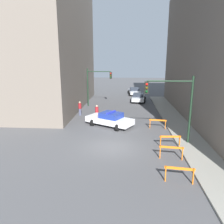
{
  "coord_description": "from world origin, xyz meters",
  "views": [
    {
      "loc": [
        1.03,
        -15.52,
        6.6
      ],
      "look_at": [
        -0.48,
        6.27,
        1.17
      ],
      "focal_mm": 35.0,
      "sensor_mm": 36.0,
      "label": 1
    }
  ],
  "objects_px": {
    "pedestrian_corner": "(80,108)",
    "parked_car_near": "(138,97)",
    "barrier_front": "(179,172)",
    "pedestrian_crossing": "(97,112)",
    "traffic_light_near": "(176,100)",
    "parked_car_mid": "(134,91)",
    "barrier_back": "(170,139)",
    "traffic_light_far": "(96,82)",
    "barrier_mid": "(171,150)",
    "barrier_corner": "(158,122)",
    "police_car": "(110,119)"
  },
  "relations": [
    {
      "from": "traffic_light_far",
      "to": "pedestrian_crossing",
      "type": "relative_size",
      "value": 3.13
    },
    {
      "from": "pedestrian_crossing",
      "to": "police_car",
      "type": "bearing_deg",
      "value": 38.23
    },
    {
      "from": "traffic_light_far",
      "to": "barrier_corner",
      "type": "xyz_separation_m",
      "value": [
        7.32,
        -9.58,
        -2.78
      ]
    },
    {
      "from": "barrier_front",
      "to": "barrier_mid",
      "type": "height_order",
      "value": "same"
    },
    {
      "from": "parked_car_mid",
      "to": "barrier_front",
      "type": "distance_m",
      "value": 29.11
    },
    {
      "from": "parked_car_near",
      "to": "traffic_light_near",
      "type": "bearing_deg",
      "value": -78.17
    },
    {
      "from": "police_car",
      "to": "parked_car_mid",
      "type": "distance_m",
      "value": 19.49
    },
    {
      "from": "barrier_back",
      "to": "barrier_front",
      "type": "bearing_deg",
      "value": -94.91
    },
    {
      "from": "pedestrian_corner",
      "to": "barrier_corner",
      "type": "bearing_deg",
      "value": -83.37
    },
    {
      "from": "barrier_mid",
      "to": "barrier_corner",
      "type": "height_order",
      "value": "same"
    },
    {
      "from": "pedestrian_crossing",
      "to": "barrier_corner",
      "type": "xyz_separation_m",
      "value": [
        6.22,
        -2.57,
        -0.24
      ]
    },
    {
      "from": "pedestrian_crossing",
      "to": "barrier_front",
      "type": "distance_m",
      "value": 13.44
    },
    {
      "from": "traffic_light_near",
      "to": "barrier_corner",
      "type": "bearing_deg",
      "value": 100.79
    },
    {
      "from": "police_car",
      "to": "pedestrian_crossing",
      "type": "relative_size",
      "value": 3.01
    },
    {
      "from": "parked_car_near",
      "to": "pedestrian_crossing",
      "type": "bearing_deg",
      "value": -109.79
    },
    {
      "from": "parked_car_mid",
      "to": "barrier_front",
      "type": "xyz_separation_m",
      "value": [
        1.56,
        -29.07,
        -0.06
      ]
    },
    {
      "from": "pedestrian_crossing",
      "to": "barrier_back",
      "type": "relative_size",
      "value": 1.04
    },
    {
      "from": "pedestrian_crossing",
      "to": "barrier_back",
      "type": "height_order",
      "value": "pedestrian_crossing"
    },
    {
      "from": "pedestrian_crossing",
      "to": "barrier_front",
      "type": "height_order",
      "value": "pedestrian_crossing"
    },
    {
      "from": "traffic_light_far",
      "to": "barrier_corner",
      "type": "distance_m",
      "value": 12.37
    },
    {
      "from": "police_car",
      "to": "barrier_corner",
      "type": "height_order",
      "value": "police_car"
    },
    {
      "from": "traffic_light_far",
      "to": "barrier_back",
      "type": "xyz_separation_m",
      "value": [
        7.66,
        -14.04,
        -2.78
      ]
    },
    {
      "from": "pedestrian_corner",
      "to": "barrier_mid",
      "type": "distance_m",
      "value": 13.84
    },
    {
      "from": "pedestrian_corner",
      "to": "barrier_mid",
      "type": "bearing_deg",
      "value": -108.1
    },
    {
      "from": "police_car",
      "to": "barrier_corner",
      "type": "bearing_deg",
      "value": -65.79
    },
    {
      "from": "police_car",
      "to": "parked_car_near",
      "type": "bearing_deg",
      "value": 14.4
    },
    {
      "from": "parked_car_mid",
      "to": "traffic_light_near",
      "type": "bearing_deg",
      "value": -88.79
    },
    {
      "from": "parked_car_mid",
      "to": "pedestrian_corner",
      "type": "bearing_deg",
      "value": -118.61
    },
    {
      "from": "traffic_light_far",
      "to": "parked_car_mid",
      "type": "distance_m",
      "value": 11.9
    },
    {
      "from": "barrier_back",
      "to": "police_car",
      "type": "bearing_deg",
      "value": 135.51
    },
    {
      "from": "parked_car_mid",
      "to": "barrier_back",
      "type": "distance_m",
      "value": 24.22
    },
    {
      "from": "pedestrian_crossing",
      "to": "pedestrian_corner",
      "type": "distance_m",
      "value": 2.9
    },
    {
      "from": "barrier_mid",
      "to": "barrier_front",
      "type": "bearing_deg",
      "value": -92.31
    },
    {
      "from": "pedestrian_corner",
      "to": "traffic_light_near",
      "type": "bearing_deg",
      "value": -97.43
    },
    {
      "from": "parked_car_near",
      "to": "pedestrian_crossing",
      "type": "height_order",
      "value": "pedestrian_crossing"
    },
    {
      "from": "traffic_light_near",
      "to": "parked_car_mid",
      "type": "relative_size",
      "value": 1.17
    },
    {
      "from": "pedestrian_crossing",
      "to": "barrier_mid",
      "type": "height_order",
      "value": "pedestrian_crossing"
    },
    {
      "from": "traffic_light_far",
      "to": "barrier_back",
      "type": "relative_size",
      "value": 3.25
    },
    {
      "from": "parked_car_mid",
      "to": "barrier_back",
      "type": "bearing_deg",
      "value": -89.84
    },
    {
      "from": "police_car",
      "to": "parked_car_near",
      "type": "distance_m",
      "value": 13.26
    },
    {
      "from": "parked_car_near",
      "to": "barrier_mid",
      "type": "distance_m",
      "value": 19.8
    },
    {
      "from": "traffic_light_near",
      "to": "pedestrian_crossing",
      "type": "bearing_deg",
      "value": 137.78
    },
    {
      "from": "pedestrian_corner",
      "to": "barrier_back",
      "type": "relative_size",
      "value": 1.04
    },
    {
      "from": "parked_car_mid",
      "to": "pedestrian_crossing",
      "type": "distance_m",
      "value": 17.71
    },
    {
      "from": "parked_car_mid",
      "to": "pedestrian_crossing",
      "type": "xyz_separation_m",
      "value": [
        -4.57,
        -17.11,
        0.19
      ]
    },
    {
      "from": "barrier_mid",
      "to": "traffic_light_near",
      "type": "bearing_deg",
      "value": 76.39
    },
    {
      "from": "pedestrian_corner",
      "to": "parked_car_near",
      "type": "bearing_deg",
      "value": -5.42
    },
    {
      "from": "barrier_front",
      "to": "pedestrian_crossing",
      "type": "bearing_deg",
      "value": 117.13
    },
    {
      "from": "barrier_corner",
      "to": "traffic_light_near",
      "type": "bearing_deg",
      "value": -79.21
    },
    {
      "from": "traffic_light_near",
      "to": "pedestrian_crossing",
      "type": "distance_m",
      "value": 9.73
    }
  ]
}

